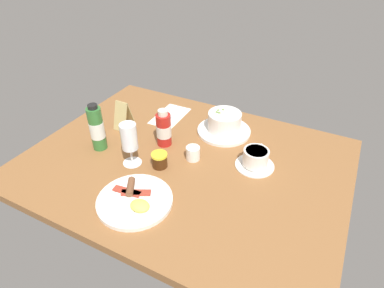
# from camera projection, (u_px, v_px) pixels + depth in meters

# --- Properties ---
(ground_plane) EXTENTS (1.10, 0.84, 0.03)m
(ground_plane) POSITION_uv_depth(u_px,v_px,m) (185.00, 164.00, 1.15)
(ground_plane) COLOR brown
(porridge_bowl) EXTENTS (0.21, 0.21, 0.09)m
(porridge_bowl) POSITION_uv_depth(u_px,v_px,m) (224.00, 123.00, 1.27)
(porridge_bowl) COLOR white
(porridge_bowl) RESTS_ON ground_plane
(cutlery_setting) EXTENTS (0.11, 0.19, 0.01)m
(cutlery_setting) POSITION_uv_depth(u_px,v_px,m) (169.00, 116.00, 1.39)
(cutlery_setting) COLOR white
(cutlery_setting) RESTS_ON ground_plane
(coffee_cup) EXTENTS (0.13, 0.14, 0.07)m
(coffee_cup) POSITION_uv_depth(u_px,v_px,m) (256.00, 159.00, 1.10)
(coffee_cup) COLOR white
(coffee_cup) RESTS_ON ground_plane
(creamer_jug) EXTENTS (0.05, 0.06, 0.06)m
(creamer_jug) POSITION_uv_depth(u_px,v_px,m) (193.00, 153.00, 1.14)
(creamer_jug) COLOR white
(creamer_jug) RESTS_ON ground_plane
(wine_glass) EXTENTS (0.07, 0.07, 0.16)m
(wine_glass) POSITION_uv_depth(u_px,v_px,m) (129.00, 139.00, 1.07)
(wine_glass) COLOR white
(wine_glass) RESTS_ON ground_plane
(jam_jar) EXTENTS (0.06, 0.06, 0.05)m
(jam_jar) POSITION_uv_depth(u_px,v_px,m) (160.00, 160.00, 1.10)
(jam_jar) COLOR #43230D
(jam_jar) RESTS_ON ground_plane
(sauce_bottle_red) EXTENTS (0.06, 0.06, 0.15)m
(sauce_bottle_red) POSITION_uv_depth(u_px,v_px,m) (164.00, 129.00, 1.19)
(sauce_bottle_red) COLOR #B21E19
(sauce_bottle_red) RESTS_ON ground_plane
(sauce_bottle_green) EXTENTS (0.05, 0.05, 0.18)m
(sauce_bottle_green) POSITION_uv_depth(u_px,v_px,m) (97.00, 128.00, 1.16)
(sauce_bottle_green) COLOR #337233
(sauce_bottle_green) RESTS_ON ground_plane
(breakfast_plate) EXTENTS (0.23, 0.23, 0.04)m
(breakfast_plate) POSITION_uv_depth(u_px,v_px,m) (135.00, 200.00, 0.97)
(breakfast_plate) COLOR white
(breakfast_plate) RESTS_ON ground_plane
(menu_card) EXTENTS (0.06, 0.08, 0.11)m
(menu_card) POSITION_uv_depth(u_px,v_px,m) (123.00, 115.00, 1.30)
(menu_card) COLOR tan
(menu_card) RESTS_ON ground_plane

